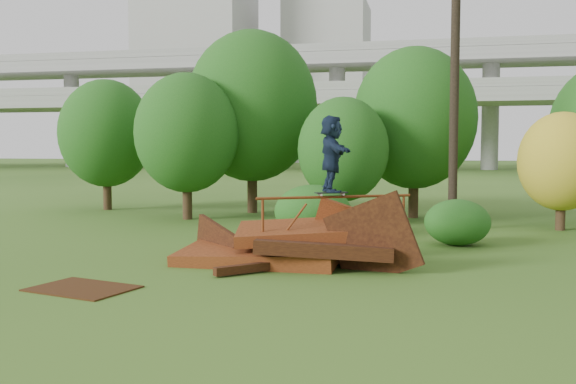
% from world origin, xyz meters
% --- Properties ---
extents(ground, '(240.00, 240.00, 0.00)m').
position_xyz_m(ground, '(0.00, 0.00, 0.00)').
color(ground, '#2D5116').
rests_on(ground, ground).
extents(scrap_pile, '(5.66, 3.35, 2.17)m').
position_xyz_m(scrap_pile, '(-0.69, 1.69, 0.38)').
color(scrap_pile, '#401E0B').
rests_on(scrap_pile, ground).
extents(grind_rail, '(3.31, 1.83, 1.53)m').
position_xyz_m(grind_rail, '(0.29, 2.13, 1.19)').
color(grind_rail, '#6E3111').
rests_on(grind_rail, ground).
extents(skateboard, '(0.76, 0.53, 0.08)m').
position_xyz_m(skateboard, '(0.20, 2.08, 1.59)').
color(skateboard, black).
rests_on(skateboard, grind_rail).
extents(skater, '(1.07, 1.70, 1.75)m').
position_xyz_m(skater, '(0.20, 2.08, 2.48)').
color(skater, '#152239').
rests_on(skater, skateboard).
extents(flat_plate, '(2.10, 1.72, 0.03)m').
position_xyz_m(flat_plate, '(-3.87, -1.76, 0.01)').
color(flat_plate, '#361D0B').
rests_on(flat_plate, ground).
extents(tree_0, '(3.78, 3.78, 5.33)m').
position_xyz_m(tree_0, '(-6.27, 9.57, 3.15)').
color(tree_0, black).
rests_on(tree_0, ground).
extents(tree_1, '(5.23, 5.23, 7.27)m').
position_xyz_m(tree_1, '(-4.61, 12.40, 4.26)').
color(tree_1, black).
rests_on(tree_1, ground).
extents(tree_2, '(3.07, 3.07, 4.33)m').
position_xyz_m(tree_2, '(-0.49, 9.12, 2.55)').
color(tree_2, black).
rests_on(tree_2, ground).
extents(tree_3, '(4.57, 4.57, 6.34)m').
position_xyz_m(tree_3, '(1.78, 11.92, 3.70)').
color(tree_3, black).
rests_on(tree_3, ground).
extents(tree_4, '(2.72, 2.72, 3.75)m').
position_xyz_m(tree_4, '(6.44, 9.24, 2.18)').
color(tree_4, black).
rests_on(tree_4, ground).
extents(tree_6, '(3.91, 3.91, 5.47)m').
position_xyz_m(tree_6, '(-10.90, 12.24, 3.21)').
color(tree_6, black).
rests_on(tree_6, ground).
extents(shrub_left, '(2.24, 2.07, 1.55)m').
position_xyz_m(shrub_left, '(-0.92, 5.82, 0.78)').
color(shrub_left, '#164813').
rests_on(shrub_left, ground).
extents(shrub_right, '(1.75, 1.61, 1.24)m').
position_xyz_m(shrub_right, '(3.12, 5.27, 0.62)').
color(shrub_right, '#164813').
rests_on(shrub_right, ground).
extents(utility_pole, '(1.40, 0.28, 10.57)m').
position_xyz_m(utility_pole, '(3.09, 8.52, 5.36)').
color(utility_pole, black).
rests_on(utility_pole, ground).
extents(freeway_overpass, '(160.00, 15.00, 13.70)m').
position_xyz_m(freeway_overpass, '(0.00, 62.92, 10.32)').
color(freeway_overpass, gray).
rests_on(freeway_overpass, ground).
extents(building_left, '(18.00, 16.00, 35.00)m').
position_xyz_m(building_left, '(-38.00, 95.00, 17.50)').
color(building_left, '#9E9E99').
rests_on(building_left, ground).
extents(building_right, '(14.00, 14.00, 28.00)m').
position_xyz_m(building_right, '(-16.00, 102.00, 14.00)').
color(building_right, '#9E9E99').
rests_on(building_right, ground).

